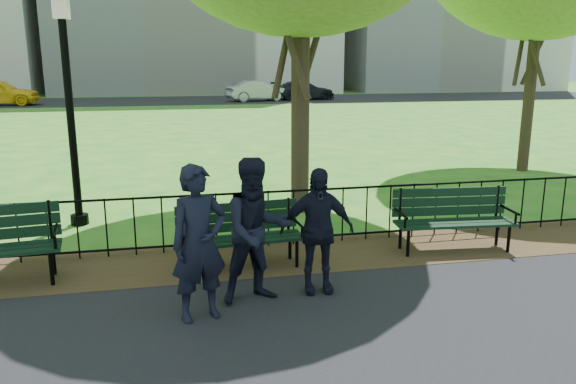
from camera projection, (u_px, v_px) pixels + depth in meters
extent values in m
plane|color=#1F6A1C|center=(249.00, 303.00, 6.74)|extent=(120.00, 120.00, 0.00)
cube|color=#372516|center=(234.00, 259.00, 8.17)|extent=(60.00, 1.60, 0.01)
cube|color=black|center=(179.00, 100.00, 40.05)|extent=(70.00, 9.00, 0.01)
cylinder|color=black|center=(229.00, 194.00, 8.44)|extent=(24.00, 0.04, 0.04)
cylinder|color=black|center=(230.00, 242.00, 8.62)|extent=(24.00, 0.04, 0.04)
cylinder|color=black|center=(230.00, 221.00, 8.54)|extent=(0.02, 0.02, 0.90)
cube|color=black|center=(241.00, 240.00, 7.72)|extent=(1.76, 0.59, 0.04)
cube|color=black|center=(237.00, 212.00, 7.88)|extent=(1.73, 0.16, 0.43)
cylinder|color=black|center=(188.00, 264.00, 7.41)|extent=(0.05, 0.05, 0.43)
cylinder|color=black|center=(297.00, 254.00, 7.82)|extent=(0.05, 0.05, 0.43)
cylinder|color=black|center=(185.00, 256.00, 7.73)|extent=(0.05, 0.05, 0.43)
cylinder|color=black|center=(290.00, 246.00, 8.14)|extent=(0.05, 0.05, 0.43)
cylinder|color=black|center=(181.00, 233.00, 7.46)|extent=(0.08, 0.54, 0.04)
cylinder|color=black|center=(298.00, 223.00, 7.91)|extent=(0.08, 0.54, 0.04)
ellipsoid|color=black|center=(192.00, 230.00, 7.40)|extent=(0.39, 0.29, 0.41)
cylinder|color=black|center=(51.00, 268.00, 7.18)|extent=(0.05, 0.05, 0.49)
cylinder|color=black|center=(53.00, 258.00, 7.54)|extent=(0.05, 0.05, 0.49)
cylinder|color=black|center=(55.00, 231.00, 7.29)|extent=(0.11, 0.61, 0.04)
cube|color=black|center=(455.00, 223.00, 8.45)|extent=(1.84, 0.63, 0.04)
cube|color=black|center=(450.00, 197.00, 8.62)|extent=(1.80, 0.19, 0.45)
cylinder|color=black|center=(408.00, 243.00, 8.23)|extent=(0.05, 0.05, 0.45)
cylinder|color=black|center=(509.00, 239.00, 8.42)|extent=(0.05, 0.05, 0.45)
cylinder|color=black|center=(400.00, 236.00, 8.58)|extent=(0.05, 0.05, 0.45)
cylinder|color=black|center=(497.00, 232.00, 8.77)|extent=(0.05, 0.05, 0.45)
cylinder|color=black|center=(401.00, 213.00, 8.30)|extent=(0.09, 0.56, 0.04)
cylinder|color=black|center=(509.00, 210.00, 8.51)|extent=(0.09, 0.56, 0.04)
cylinder|color=black|center=(80.00, 219.00, 9.95)|extent=(0.31, 0.31, 0.18)
cylinder|color=black|center=(71.00, 124.00, 9.56)|extent=(0.13, 0.13, 3.55)
cube|color=beige|center=(61.00, 8.00, 9.13)|extent=(0.24, 0.24, 0.33)
cylinder|color=#2D2116|center=(300.00, 120.00, 10.44)|extent=(0.34, 0.34, 3.52)
cylinder|color=#2D2116|center=(529.00, 102.00, 14.39)|extent=(0.29, 0.29, 3.60)
imported|color=black|center=(199.00, 243.00, 6.14)|extent=(0.74, 0.59, 1.76)
imported|color=black|center=(256.00, 231.00, 6.61)|extent=(0.92, 0.60, 1.75)
imported|color=black|center=(317.00, 230.00, 6.91)|extent=(0.95, 0.44, 1.58)
imported|color=#94979B|center=(257.00, 91.00, 39.30)|extent=(4.51, 2.48, 1.41)
imported|color=black|center=(303.00, 90.00, 40.60)|extent=(4.70, 2.21, 1.32)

